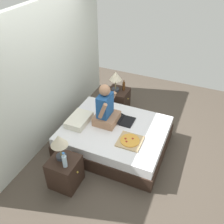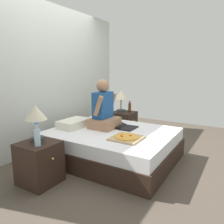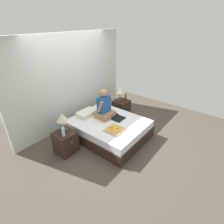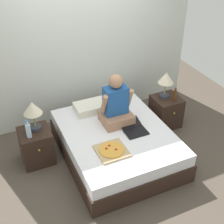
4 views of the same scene
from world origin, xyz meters
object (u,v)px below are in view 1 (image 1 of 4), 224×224
at_px(bed, 115,137).
at_px(person_seated, 106,109).
at_px(lamp_on_left_nightstand, 59,142).
at_px(laptop, 124,120).
at_px(water_bottle, 65,161).
at_px(lamp_on_right_nightstand, 116,77).
at_px(nightstand_left, 65,172).
at_px(pizza_box, 130,141).
at_px(nightstand_right, 118,100).
at_px(beer_bottle, 124,86).

xyz_separation_m(bed, person_seated, (0.09, 0.21, 0.52)).
relative_size(bed, lamp_on_left_nightstand, 4.17).
distance_m(bed, laptop, 0.36).
bearing_deg(water_bottle, lamp_on_right_nightstand, 3.55).
bearing_deg(nightstand_left, bed, -19.18).
height_order(lamp_on_left_nightstand, pizza_box, lamp_on_left_nightstand).
relative_size(nightstand_left, water_bottle, 1.91).
bearing_deg(person_seated, nightstand_left, 171.92).
bearing_deg(lamp_on_right_nightstand, pizza_box, -148.31).
bearing_deg(lamp_on_right_nightstand, bed, -158.00).
relative_size(bed, lamp_on_right_nightstand, 4.17).
relative_size(bed, nightstand_left, 3.57).
bearing_deg(nightstand_right, pizza_box, -150.47).
distance_m(bed, nightstand_left, 1.17).
xyz_separation_m(nightstand_right, laptop, (-0.86, -0.48, 0.22)).
height_order(lamp_on_left_nightstand, beer_bottle, lamp_on_left_nightstand).
height_order(nightstand_right, beer_bottle, beer_bottle).
xyz_separation_m(nightstand_left, water_bottle, (-0.08, -0.09, 0.37)).
distance_m(nightstand_right, person_seated, 1.13).
relative_size(water_bottle, pizza_box, 0.68).
distance_m(water_bottle, nightstand_right, 2.32).
relative_size(nightstand_left, beer_bottle, 2.29).
height_order(lamp_on_left_nightstand, water_bottle, lamp_on_left_nightstand).
xyz_separation_m(bed, pizza_box, (-0.25, -0.38, 0.25)).
bearing_deg(water_bottle, nightstand_left, 48.35).
xyz_separation_m(nightstand_left, lamp_on_left_nightstand, (0.04, 0.05, 0.59)).
distance_m(nightstand_left, laptop, 1.44).
distance_m(bed, person_seated, 0.57).
xyz_separation_m(lamp_on_left_nightstand, pizza_box, (0.82, -0.82, -0.38)).
distance_m(lamp_on_left_nightstand, pizza_box, 1.21).
height_order(lamp_on_right_nightstand, person_seated, person_seated).
distance_m(bed, beer_bottle, 1.27).
height_order(beer_bottle, pizza_box, beer_bottle).
distance_m(bed, nightstand_right, 1.17).
xyz_separation_m(person_seated, pizza_box, (-0.34, -0.60, -0.27)).
distance_m(water_bottle, beer_bottle, 2.36).
bearing_deg(nightstand_right, lamp_on_left_nightstand, 178.68).
xyz_separation_m(nightstand_right, pizza_box, (-1.35, -0.77, 0.21)).
relative_size(water_bottle, laptop, 0.66).
distance_m(nightstand_left, water_bottle, 0.39).
height_order(person_seated, pizza_box, person_seated).
bearing_deg(bed, lamp_on_left_nightstand, 157.81).
xyz_separation_m(bed, beer_bottle, (1.17, 0.28, 0.40)).
bearing_deg(person_seated, lamp_on_right_nightstand, 12.60).
height_order(lamp_on_left_nightstand, nightstand_right, lamp_on_left_nightstand).
xyz_separation_m(lamp_on_right_nightstand, person_seated, (-0.98, -0.22, -0.11)).
bearing_deg(water_bottle, pizza_box, -35.81).
relative_size(water_bottle, beer_bottle, 1.20).
bearing_deg(pizza_box, beer_bottle, 25.09).
bearing_deg(lamp_on_right_nightstand, water_bottle, -176.45).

